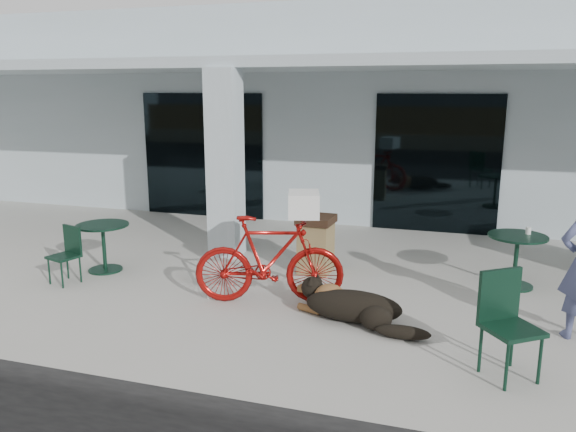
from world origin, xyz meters
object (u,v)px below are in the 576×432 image
(cafe_table_near, at_px, (104,248))
(cafe_chair_near, at_px, (64,256))
(bicycle, at_px, (269,260))
(cafe_table_far, at_px, (516,261))
(dog, at_px, (353,304))
(trash_receptacle, at_px, (316,244))
(cafe_chair_far_a, at_px, (512,328))

(cafe_table_near, distance_m, cafe_chair_near, 0.71)
(bicycle, distance_m, cafe_table_far, 3.56)
(dog, bearing_deg, trash_receptacle, 138.31)
(dog, distance_m, trash_receptacle, 1.97)
(bicycle, relative_size, cafe_chair_near, 2.36)
(dog, xyz_separation_m, trash_receptacle, (-0.91, 1.73, 0.22))
(trash_receptacle, bearing_deg, cafe_chair_near, -154.95)
(cafe_table_far, distance_m, trash_receptacle, 2.90)
(dog, distance_m, cafe_table_far, 2.77)
(cafe_chair_far_a, bearing_deg, cafe_table_near, 127.55)
(cafe_chair_near, relative_size, cafe_table_far, 1.02)
(bicycle, distance_m, cafe_chair_near, 3.11)
(cafe_chair_near, bearing_deg, dog, 14.74)
(cafe_table_near, height_order, trash_receptacle, trash_receptacle)
(dog, bearing_deg, bicycle, -174.90)
(cafe_table_far, height_order, trash_receptacle, trash_receptacle)
(dog, bearing_deg, cafe_table_near, -171.06)
(bicycle, height_order, dog, bicycle)
(trash_receptacle, bearing_deg, cafe_table_near, -164.20)
(cafe_table_near, distance_m, cafe_table_far, 6.17)
(dog, xyz_separation_m, cafe_chair_near, (-4.29, 0.15, 0.19))
(cafe_table_far, height_order, cafe_chair_far_a, cafe_chair_far_a)
(dog, bearing_deg, cafe_table_far, 64.58)
(trash_receptacle, bearing_deg, dog, -62.06)
(dog, height_order, trash_receptacle, trash_receptacle)
(cafe_table_near, relative_size, trash_receptacle, 0.89)
(bicycle, bearing_deg, cafe_table_far, -79.22)
(bicycle, height_order, cafe_table_near, bicycle)
(bicycle, xyz_separation_m, cafe_chair_far_a, (2.90, -1.22, -0.06))
(cafe_table_far, distance_m, cafe_chair_far_a, 2.84)
(dog, xyz_separation_m, cafe_chair_far_a, (1.71, -0.90, 0.30))
(cafe_table_near, height_order, cafe_chair_far_a, cafe_chair_far_a)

